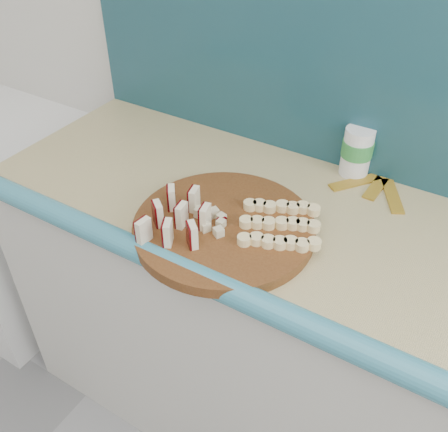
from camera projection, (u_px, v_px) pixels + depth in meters
kitchen_counter at (369, 374)px, 1.40m from camera, size 2.20×0.63×0.91m
porcelain_fixture at (3, 212)px, 2.07m from camera, size 0.70×0.72×0.84m
cutting_board at (224, 227)px, 1.18m from camera, size 0.57×0.57×0.03m
apple_wedges at (176, 217)px, 1.14m from camera, size 0.15×0.20×0.06m
apple_chunks at (212, 218)px, 1.17m from camera, size 0.06×0.07×0.02m
banana_slices at (280, 224)px, 1.15m from camera, size 0.23×0.21×0.02m
canister at (357, 151)px, 1.34m from camera, size 0.08×0.08×0.14m
banana_peel at (375, 188)px, 1.32m from camera, size 0.21×0.18×0.01m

